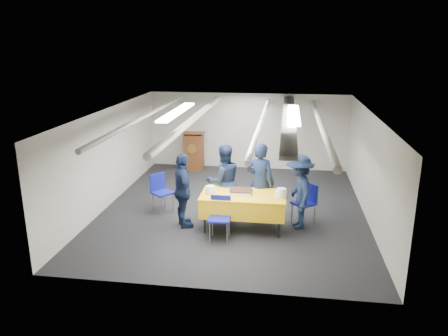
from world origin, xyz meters
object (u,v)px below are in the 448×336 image
(serving_table, at_px, (243,204))
(sailor_d, at_px, (299,192))
(sailor_b, at_px, (224,181))
(sailor_c, at_px, (183,191))
(podium, at_px, (194,150))
(chair_right, at_px, (307,199))
(sheet_cake, at_px, (241,191))
(sailor_a, at_px, (260,182))
(chair_left, at_px, (160,188))
(chair_near, at_px, (220,213))

(serving_table, distance_m, sailor_d, 1.19)
(sailor_b, relative_size, sailor_c, 1.04)
(podium, xyz_separation_m, chair_right, (3.25, -3.59, -0.08))
(sheet_cake, height_order, chair_right, chair_right)
(serving_table, relative_size, chair_right, 2.01)
(sailor_a, bearing_deg, sailor_d, 179.32)
(chair_left, relative_size, sailor_a, 0.50)
(chair_near, relative_size, sailor_a, 0.50)
(sailor_d, bearing_deg, serving_table, -86.18)
(sheet_cake, height_order, chair_near, chair_near)
(sheet_cake, bearing_deg, chair_near, -121.73)
(sailor_a, bearing_deg, serving_table, 77.45)
(sheet_cake, height_order, sailor_b, sailor_b)
(chair_right, distance_m, sailor_d, 0.43)
(serving_table, bearing_deg, sailor_b, 128.71)
(sheet_cake, xyz_separation_m, podium, (-1.87, 4.09, -0.20))
(serving_table, relative_size, sheet_cake, 3.66)
(sheet_cake, distance_m, chair_right, 1.49)
(sheet_cake, xyz_separation_m, sailor_d, (1.20, 0.21, -0.02))
(sailor_b, height_order, sailor_c, sailor_b)
(sailor_a, bearing_deg, chair_near, 72.78)
(sheet_cake, distance_m, podium, 4.50)
(serving_table, height_order, chair_left, chair_left)
(chair_left, xyz_separation_m, sailor_a, (2.32, -0.24, 0.34))
(chair_right, bearing_deg, podium, 132.18)
(chair_near, relative_size, chair_left, 1.00)
(chair_right, bearing_deg, sheet_cake, -160.27)
(podium, xyz_separation_m, sailor_a, (2.24, -3.61, 0.26))
(chair_near, height_order, sailor_b, sailor_b)
(sailor_d, bearing_deg, sailor_c, -91.84)
(sheet_cake, relative_size, sailor_d, 0.30)
(sailor_c, xyz_separation_m, sailor_d, (2.41, 0.31, -0.01))
(serving_table, bearing_deg, sailor_d, 13.09)
(serving_table, relative_size, sailor_d, 1.10)
(sailor_b, bearing_deg, sailor_c, 15.37)
(sheet_cake, bearing_deg, sailor_d, 9.70)
(sheet_cake, height_order, sailor_d, sailor_d)
(podium, relative_size, chair_near, 1.44)
(sailor_a, distance_m, sailor_b, 0.82)
(chair_right, bearing_deg, sailor_d, -122.00)
(chair_right, height_order, sailor_a, sailor_a)
(sailor_a, height_order, sailor_c, sailor_a)
(chair_near, relative_size, sailor_b, 0.52)
(chair_right, bearing_deg, chair_left, 176.14)
(serving_table, relative_size, chair_near, 2.01)
(chair_right, distance_m, sailor_c, 2.67)
(sailor_b, bearing_deg, sheet_cake, 101.66)
(sheet_cake, bearing_deg, chair_right, 19.73)
(chair_near, relative_size, chair_right, 1.00)
(serving_table, height_order, chair_near, chair_near)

